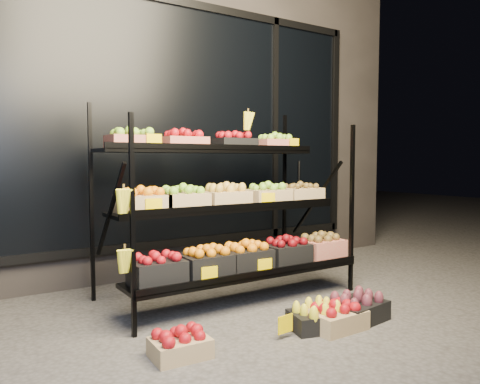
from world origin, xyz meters
TOP-DOWN VIEW (x-y plane):
  - ground at (0.00, 0.00)m, footprint 24.00×24.00m
  - building at (0.00, 2.59)m, footprint 6.00×2.08m
  - display_rack at (-0.01, 0.60)m, footprint 2.18×1.02m
  - tag_floor_a at (-0.19, -0.40)m, footprint 0.13×0.01m
  - floor_crate_left at (-0.91, -0.28)m, footprint 0.35×0.27m
  - floor_crate_midleft at (0.10, -0.38)m, footprint 0.42×0.35m
  - floor_crate_midright at (0.22, -0.45)m, footprint 0.39×0.29m
  - floor_crate_right at (0.47, -0.41)m, footprint 0.46×0.36m

SIDE VIEW (x-z plane):
  - ground at x=0.00m, z-range 0.00..0.00m
  - tag_floor_a at x=-0.19m, z-range 0.00..0.12m
  - floor_crate_left at x=-0.91m, z-range -0.01..0.18m
  - floor_crate_midleft at x=0.10m, z-range -0.01..0.18m
  - floor_crate_midright at x=0.22m, z-range -0.01..0.19m
  - floor_crate_right at x=0.47m, z-range -0.01..0.20m
  - display_rack at x=-0.01m, z-range -0.09..1.66m
  - building at x=0.00m, z-range 0.00..3.50m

